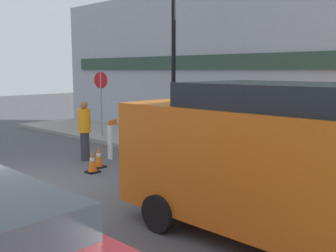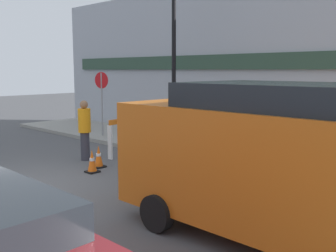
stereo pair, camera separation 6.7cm
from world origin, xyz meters
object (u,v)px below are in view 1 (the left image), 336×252
object	(u,v)px
work_van	(283,157)
person_worker	(84,128)
stop_sign	(101,93)
streetlamp_post	(174,33)

from	to	relation	value
work_van	person_worker	bearing A→B (deg)	170.83
stop_sign	streetlamp_post	bearing A→B (deg)	167.73
work_van	streetlamp_post	bearing A→B (deg)	146.66
person_worker	work_van	xyz separation A→B (m)	(6.54, -1.06, 0.37)
stop_sign	person_worker	size ratio (longest dim) A/B	1.37
streetlamp_post	work_van	bearing A→B (deg)	-33.34
stop_sign	work_van	xyz separation A→B (m)	(9.04, -3.53, -0.41)
person_worker	work_van	distance (m)	6.64
streetlamp_post	work_van	size ratio (longest dim) A/B	1.10
streetlamp_post	stop_sign	distance (m)	4.01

